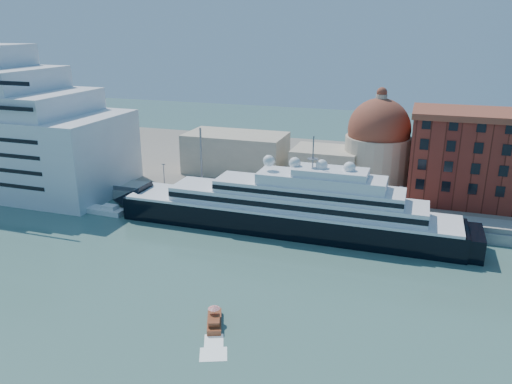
% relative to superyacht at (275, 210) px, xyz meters
% --- Properties ---
extents(ground, '(400.00, 400.00, 0.00)m').
position_rel_superyacht_xyz_m(ground, '(-2.85, -23.00, -4.54)').
color(ground, '#375F56').
rests_on(ground, ground).
extents(quay, '(180.00, 10.00, 2.50)m').
position_rel_superyacht_xyz_m(quay, '(-2.85, 11.00, -3.29)').
color(quay, gray).
rests_on(quay, ground).
extents(land, '(260.00, 72.00, 2.00)m').
position_rel_superyacht_xyz_m(land, '(-2.85, 52.00, -3.54)').
color(land, slate).
rests_on(land, ground).
extents(quay_fence, '(180.00, 0.10, 1.20)m').
position_rel_superyacht_xyz_m(quay_fence, '(-2.85, 6.50, -1.44)').
color(quay_fence, slate).
rests_on(quay_fence, quay).
extents(superyacht, '(88.11, 12.21, 26.33)m').
position_rel_superyacht_xyz_m(superyacht, '(0.00, 0.00, 0.00)').
color(superyacht, black).
rests_on(superyacht, ground).
extents(service_barge, '(11.25, 4.13, 2.50)m').
position_rel_superyacht_xyz_m(service_barge, '(-43.58, -3.94, -3.83)').
color(service_barge, white).
rests_on(service_barge, ground).
extents(water_taxi, '(4.49, 6.92, 3.12)m').
position_rel_superyacht_xyz_m(water_taxi, '(2.10, -40.85, -3.79)').
color(water_taxi, brown).
rests_on(water_taxi, ground).
extents(warehouse, '(43.00, 19.00, 23.25)m').
position_rel_superyacht_xyz_m(warehouse, '(49.15, 29.00, 9.25)').
color(warehouse, maroon).
rests_on(warehouse, land).
extents(church, '(66.00, 18.00, 25.50)m').
position_rel_superyacht_xyz_m(church, '(3.54, 34.72, 6.36)').
color(church, beige).
rests_on(church, land).
extents(lamp_posts, '(120.80, 2.40, 18.00)m').
position_rel_superyacht_xyz_m(lamp_posts, '(-15.52, 9.27, 5.30)').
color(lamp_posts, slate).
rests_on(lamp_posts, quay).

